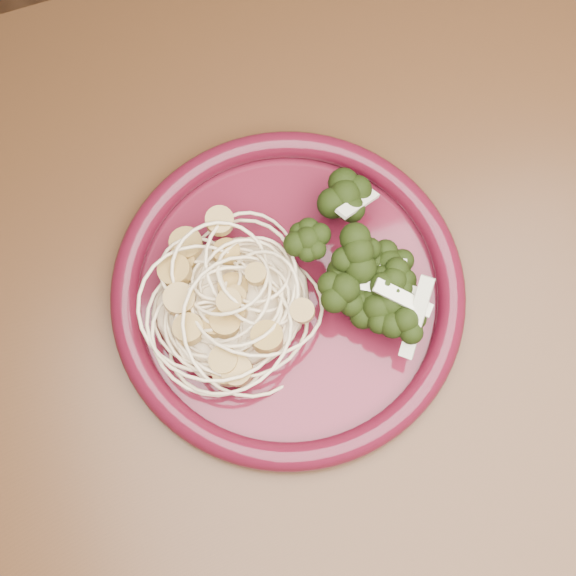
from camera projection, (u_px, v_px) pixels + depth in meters
The scene contains 6 objects.
dining_table at pixel (358, 379), 0.72m from camera, with size 1.20×0.80×0.75m.
dinner_plate at pixel (288, 292), 0.63m from camera, with size 0.31×0.31×0.02m.
spaghetti_pile at pixel (231, 299), 0.61m from camera, with size 0.12×0.11×0.03m, color beige.
scallop_cluster at pixel (228, 285), 0.58m from camera, with size 0.12×0.12×0.04m, color #AD8B47, non-canonical shape.
broccoli_pile at pixel (358, 271), 0.61m from camera, with size 0.08×0.14×0.05m, color black.
onion_garnish at pixel (361, 258), 0.58m from camera, with size 0.06×0.09×0.05m, color beige, non-canonical shape.
Camera 1 is at (-0.11, -0.11, 1.36)m, focal length 50.00 mm.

